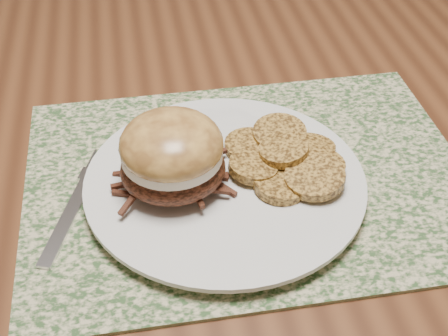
{
  "coord_description": "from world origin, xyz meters",
  "views": [
    {
      "loc": [
        -0.12,
        -0.7,
        1.17
      ],
      "look_at": [
        -0.04,
        -0.26,
        0.79
      ],
      "focal_mm": 50.0,
      "sensor_mm": 36.0,
      "label": 1
    }
  ],
  "objects_px": {
    "dining_table": "(221,110)",
    "pork_sandwich": "(172,155)",
    "dinner_plate": "(225,184)",
    "fork": "(76,203)"
  },
  "relations": [
    {
      "from": "dining_table",
      "to": "pork_sandwich",
      "type": "xyz_separation_m",
      "value": [
        -0.09,
        -0.25,
        0.14
      ]
    },
    {
      "from": "dinner_plate",
      "to": "pork_sandwich",
      "type": "xyz_separation_m",
      "value": [
        -0.05,
        -0.0,
        0.04
      ]
    },
    {
      "from": "dinner_plate",
      "to": "fork",
      "type": "xyz_separation_m",
      "value": [
        -0.15,
        0.0,
        -0.01
      ]
    },
    {
      "from": "dining_table",
      "to": "pork_sandwich",
      "type": "height_order",
      "value": "pork_sandwich"
    },
    {
      "from": "dinner_plate",
      "to": "fork",
      "type": "relative_size",
      "value": 1.62
    },
    {
      "from": "pork_sandwich",
      "to": "fork",
      "type": "relative_size",
      "value": 0.64
    },
    {
      "from": "dining_table",
      "to": "pork_sandwich",
      "type": "distance_m",
      "value": 0.3
    },
    {
      "from": "dining_table",
      "to": "fork",
      "type": "relative_size",
      "value": 9.33
    },
    {
      "from": "dining_table",
      "to": "dinner_plate",
      "type": "height_order",
      "value": "dinner_plate"
    },
    {
      "from": "dining_table",
      "to": "dinner_plate",
      "type": "relative_size",
      "value": 5.77
    }
  ]
}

